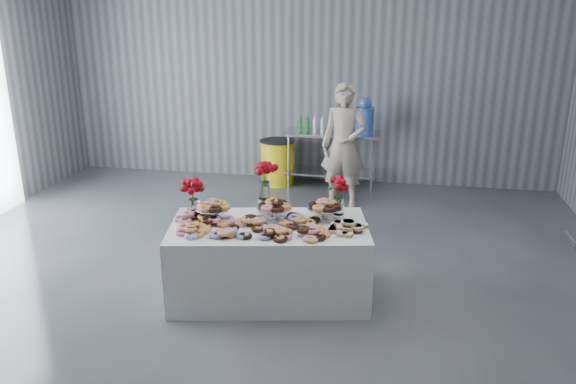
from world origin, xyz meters
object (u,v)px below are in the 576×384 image
at_px(person, 344,146).
at_px(trash_barrel, 277,162).
at_px(display_table, 269,260).
at_px(water_jug, 365,117).
at_px(prep_table, 332,149).

xyz_separation_m(person, trash_barrel, (-1.15, 0.84, -0.52)).
distance_m(display_table, water_jug, 3.84).
height_order(water_jug, person, person).
xyz_separation_m(prep_table, water_jug, (0.50, -0.00, 0.53)).
relative_size(prep_table, person, 0.84).
relative_size(display_table, person, 1.07).
bearing_deg(trash_barrel, person, -36.33).
height_order(prep_table, water_jug, water_jug).
bearing_deg(prep_table, trash_barrel, -180.00).
bearing_deg(display_table, prep_table, 87.06).
height_order(prep_table, person, person).
xyz_separation_m(prep_table, person, (0.27, -0.84, 0.27)).
bearing_deg(prep_table, display_table, -92.94).
relative_size(water_jug, person, 0.31).
distance_m(prep_table, person, 0.92).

